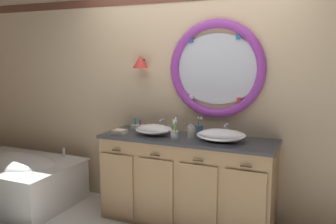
% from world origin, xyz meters
% --- Properties ---
extents(back_wall_assembly, '(6.40, 0.26, 2.60)m').
position_xyz_m(back_wall_assembly, '(0.02, 0.59, 1.33)').
color(back_wall_assembly, '#D6B78E').
rests_on(back_wall_assembly, ground_plane).
extents(vanity_counter, '(1.79, 0.60, 0.91)m').
position_xyz_m(vanity_counter, '(0.07, 0.27, 0.45)').
color(vanity_counter, tan).
rests_on(vanity_counter, ground_plane).
extents(bathtub, '(1.46, 0.98, 0.60)m').
position_xyz_m(bathtub, '(-1.99, -0.04, 0.30)').
color(bathtub, white).
rests_on(bathtub, ground_plane).
extents(sink_basin_left, '(0.38, 0.38, 0.11)m').
position_xyz_m(sink_basin_left, '(-0.29, 0.24, 0.96)').
color(sink_basin_left, white).
rests_on(sink_basin_left, vanity_counter).
extents(sink_basin_right, '(0.47, 0.47, 0.12)m').
position_xyz_m(sink_basin_right, '(0.43, 0.24, 0.97)').
color(sink_basin_right, white).
rests_on(sink_basin_right, vanity_counter).
extents(faucet_set_left, '(0.22, 0.12, 0.13)m').
position_xyz_m(faucet_set_left, '(-0.29, 0.47, 0.96)').
color(faucet_set_left, silver).
rests_on(faucet_set_left, vanity_counter).
extents(faucet_set_right, '(0.22, 0.13, 0.14)m').
position_xyz_m(faucet_set_right, '(0.43, 0.47, 0.96)').
color(faucet_set_right, silver).
rests_on(faucet_set_right, vanity_counter).
extents(toothbrush_holder_left, '(0.08, 0.08, 0.22)m').
position_xyz_m(toothbrush_holder_left, '(-0.01, 0.12, 0.96)').
color(toothbrush_holder_left, silver).
rests_on(toothbrush_holder_left, vanity_counter).
extents(toothbrush_holder_right, '(0.09, 0.09, 0.19)m').
position_xyz_m(toothbrush_holder_right, '(0.15, 0.43, 0.96)').
color(toothbrush_holder_right, slate).
rests_on(toothbrush_holder_right, vanity_counter).
extents(soap_dispenser, '(0.07, 0.07, 0.14)m').
position_xyz_m(soap_dispenser, '(0.11, 0.28, 0.97)').
color(soap_dispenser, '#EFE5C6').
rests_on(soap_dispenser, vanity_counter).
extents(folded_hand_towel, '(0.14, 0.12, 0.05)m').
position_xyz_m(folded_hand_towel, '(-0.64, 0.14, 0.93)').
color(folded_hand_towel, beige).
rests_on(folded_hand_towel, vanity_counter).
extents(toiletry_basket, '(0.14, 0.09, 0.11)m').
position_xyz_m(toiletry_basket, '(-0.60, 0.47, 0.93)').
color(toiletry_basket, beige).
rests_on(toiletry_basket, vanity_counter).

